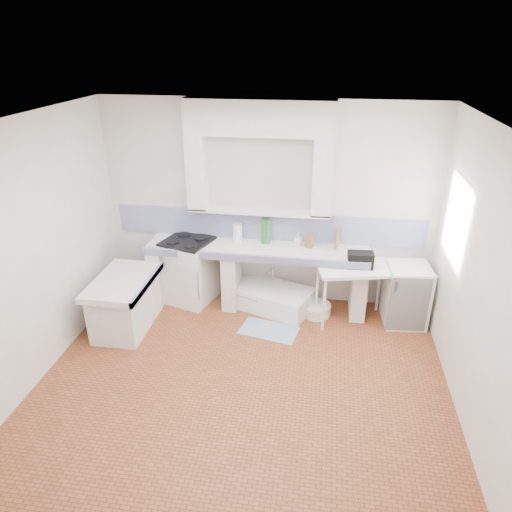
# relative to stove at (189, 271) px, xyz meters

# --- Properties ---
(floor) EXTENTS (4.50, 4.50, 0.00)m
(floor) POSITION_rel_stove_xyz_m (1.08, -1.71, -0.45)
(floor) COLOR brown
(floor) RESTS_ON ground
(ceiling) EXTENTS (4.50, 4.50, 0.00)m
(ceiling) POSITION_rel_stove_xyz_m (1.08, -1.71, 2.35)
(ceiling) COLOR white
(ceiling) RESTS_ON ground
(wall_back) EXTENTS (4.50, 0.00, 4.50)m
(wall_back) POSITION_rel_stove_xyz_m (1.08, 0.29, 0.95)
(wall_back) COLOR white
(wall_back) RESTS_ON ground
(wall_front) EXTENTS (4.50, 0.00, 4.50)m
(wall_front) POSITION_rel_stove_xyz_m (1.08, -3.71, 0.95)
(wall_front) COLOR white
(wall_front) RESTS_ON ground
(wall_left) EXTENTS (0.00, 4.50, 4.50)m
(wall_left) POSITION_rel_stove_xyz_m (-1.17, -1.71, 0.95)
(wall_left) COLOR white
(wall_left) RESTS_ON ground
(wall_right) EXTENTS (0.00, 4.50, 4.50)m
(wall_right) POSITION_rel_stove_xyz_m (3.33, -1.71, 0.95)
(wall_right) COLOR white
(wall_right) RESTS_ON ground
(alcove_mass) EXTENTS (1.90, 0.25, 0.45)m
(alcove_mass) POSITION_rel_stove_xyz_m (0.98, 0.17, 2.12)
(alcove_mass) COLOR white
(alcove_mass) RESTS_ON ground
(window_frame) EXTENTS (0.35, 0.86, 1.06)m
(window_frame) POSITION_rel_stove_xyz_m (3.50, -0.51, 1.15)
(window_frame) COLOR #3A2212
(window_frame) RESTS_ON ground
(lace_valance) EXTENTS (0.01, 0.84, 0.24)m
(lace_valance) POSITION_rel_stove_xyz_m (3.36, -0.51, 1.53)
(lace_valance) COLOR white
(lace_valance) RESTS_ON ground
(counter_slab) EXTENTS (3.00, 0.60, 0.08)m
(counter_slab) POSITION_rel_stove_xyz_m (0.98, -0.01, 0.41)
(counter_slab) COLOR white
(counter_slab) RESTS_ON ground
(counter_lip) EXTENTS (3.00, 0.04, 0.10)m
(counter_lip) POSITION_rel_stove_xyz_m (0.98, -0.29, 0.41)
(counter_lip) COLOR navy
(counter_lip) RESTS_ON ground
(counter_pier_left) EXTENTS (0.20, 0.55, 0.82)m
(counter_pier_left) POSITION_rel_stove_xyz_m (-0.42, -0.01, -0.04)
(counter_pier_left) COLOR white
(counter_pier_left) RESTS_ON ground
(counter_pier_mid) EXTENTS (0.20, 0.55, 0.82)m
(counter_pier_mid) POSITION_rel_stove_xyz_m (0.63, -0.01, -0.04)
(counter_pier_mid) COLOR white
(counter_pier_mid) RESTS_ON ground
(counter_pier_right) EXTENTS (0.20, 0.55, 0.82)m
(counter_pier_right) POSITION_rel_stove_xyz_m (2.38, -0.01, -0.04)
(counter_pier_right) COLOR white
(counter_pier_right) RESTS_ON ground
(peninsula_top) EXTENTS (0.70, 1.10, 0.08)m
(peninsula_top) POSITION_rel_stove_xyz_m (-0.62, -0.81, 0.21)
(peninsula_top) COLOR white
(peninsula_top) RESTS_ON ground
(peninsula_base) EXTENTS (0.60, 1.00, 0.62)m
(peninsula_base) POSITION_rel_stove_xyz_m (-0.62, -0.81, -0.14)
(peninsula_base) COLOR white
(peninsula_base) RESTS_ON ground
(peninsula_lip) EXTENTS (0.04, 1.10, 0.10)m
(peninsula_lip) POSITION_rel_stove_xyz_m (-0.29, -0.81, 0.21)
(peninsula_lip) COLOR navy
(peninsula_lip) RESTS_ON ground
(backsplash) EXTENTS (4.27, 0.03, 0.40)m
(backsplash) POSITION_rel_stove_xyz_m (1.08, 0.28, 0.65)
(backsplash) COLOR navy
(backsplash) RESTS_ON ground
(stove) EXTENTS (0.78, 0.77, 0.90)m
(stove) POSITION_rel_stove_xyz_m (0.00, 0.00, 0.00)
(stove) COLOR white
(stove) RESTS_ON ground
(sink) EXTENTS (1.28, 0.98, 0.27)m
(sink) POSITION_rel_stove_xyz_m (1.18, -0.04, -0.31)
(sink) COLOR white
(sink) RESTS_ON ground
(side_table) EXTENTS (1.06, 0.74, 0.04)m
(side_table) POSITION_rel_stove_xyz_m (2.29, -0.22, -0.05)
(side_table) COLOR white
(side_table) RESTS_ON ground
(fridge) EXTENTS (0.57, 0.57, 0.82)m
(fridge) POSITION_rel_stove_xyz_m (2.99, -0.14, -0.04)
(fridge) COLOR white
(fridge) RESTS_ON ground
(bucket_red) EXTENTS (0.33, 0.33, 0.28)m
(bucket_red) POSITION_rel_stove_xyz_m (0.92, 0.02, -0.31)
(bucket_red) COLOR red
(bucket_red) RESTS_ON ground
(bucket_orange) EXTENTS (0.27, 0.27, 0.25)m
(bucket_orange) POSITION_rel_stove_xyz_m (1.12, -0.18, -0.33)
(bucket_orange) COLOR #C8770F
(bucket_orange) RESTS_ON ground
(bucket_blue) EXTENTS (0.38, 0.38, 0.27)m
(bucket_blue) POSITION_rel_stove_xyz_m (1.53, -0.06, -0.32)
(bucket_blue) COLOR #2937AC
(bucket_blue) RESTS_ON ground
(basin_white) EXTENTS (0.52, 0.52, 0.16)m
(basin_white) POSITION_rel_stove_xyz_m (1.83, -0.14, -0.37)
(basin_white) COLOR white
(basin_white) RESTS_ON ground
(water_bottle_a) EXTENTS (0.09, 0.09, 0.27)m
(water_bottle_a) POSITION_rel_stove_xyz_m (1.06, 0.14, -0.32)
(water_bottle_a) COLOR silver
(water_bottle_a) RESTS_ON ground
(water_bottle_b) EXTENTS (0.11, 0.11, 0.33)m
(water_bottle_b) POSITION_rel_stove_xyz_m (1.38, 0.14, -0.28)
(water_bottle_b) COLOR silver
(water_bottle_b) RESTS_ON ground
(black_bag) EXTENTS (0.33, 0.20, 0.20)m
(black_bag) POSITION_rel_stove_xyz_m (2.35, -0.20, 0.45)
(black_bag) COLOR black
(black_bag) RESTS_ON side_table
(green_bottle_a) EXTENTS (0.08, 0.08, 0.36)m
(green_bottle_a) POSITION_rel_stove_xyz_m (1.06, 0.14, 0.63)
(green_bottle_a) COLOR #296627
(green_bottle_a) RESTS_ON counter_slab
(green_bottle_b) EXTENTS (0.10, 0.10, 0.36)m
(green_bottle_b) POSITION_rel_stove_xyz_m (1.10, 0.14, 0.63)
(green_bottle_b) COLOR #296627
(green_bottle_b) RESTS_ON counter_slab
(knife_block) EXTENTS (0.12, 0.11, 0.19)m
(knife_block) POSITION_rel_stove_xyz_m (1.68, 0.09, 0.54)
(knife_block) COLOR brown
(knife_block) RESTS_ON counter_slab
(cutting_board) EXTENTS (0.07, 0.20, 0.28)m
(cutting_board) POSITION_rel_stove_xyz_m (2.05, 0.14, 0.59)
(cutting_board) COLOR brown
(cutting_board) RESTS_ON counter_slab
(paper_towel) EXTENTS (0.16, 0.16, 0.26)m
(paper_towel) POSITION_rel_stove_xyz_m (0.69, 0.13, 0.58)
(paper_towel) COLOR white
(paper_towel) RESTS_ON counter_slab
(soap_bottle) EXTENTS (0.10, 0.10, 0.19)m
(soap_bottle) POSITION_rel_stove_xyz_m (1.52, 0.10, 0.55)
(soap_bottle) COLOR white
(soap_bottle) RESTS_ON counter_slab
(rug) EXTENTS (0.81, 0.57, 0.01)m
(rug) POSITION_rel_stove_xyz_m (1.24, -0.65, -0.44)
(rug) COLOR #385A8A
(rug) RESTS_ON ground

